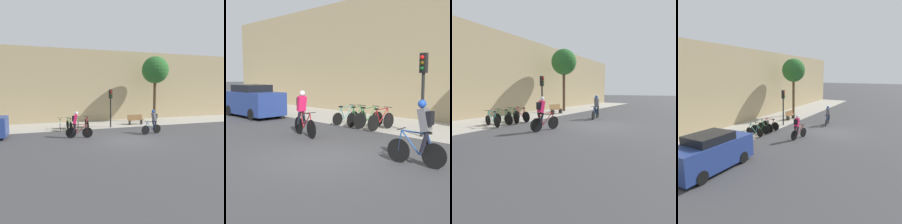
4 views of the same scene
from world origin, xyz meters
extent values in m
plane|color=#3D3D3F|center=(0.00, 0.00, 0.00)|extent=(200.00, 200.00, 0.00)
cube|color=#A39E93|center=(0.00, 6.75, 0.00)|extent=(44.00, 4.50, 0.01)
cube|color=tan|center=(0.00, 9.30, 3.59)|extent=(44.00, 0.60, 7.18)
cylinder|color=black|center=(-2.39, 1.61, 0.36)|extent=(0.71, 0.18, 0.71)
cylinder|color=black|center=(-3.47, 1.83, 0.36)|extent=(0.71, 0.18, 0.71)
cylinder|color=maroon|center=(-2.76, 1.69, 0.64)|extent=(0.60, 0.16, 0.63)
cylinder|color=maroon|center=(-3.16, 1.77, 0.62)|extent=(0.28, 0.09, 0.58)
cylinder|color=maroon|center=(-2.88, 1.71, 0.92)|extent=(0.81, 0.20, 0.07)
cylinder|color=maroon|center=(-3.25, 1.79, 0.35)|extent=(0.44, 0.12, 0.05)
cylinder|color=maroon|center=(-3.37, 1.81, 0.63)|extent=(0.23, 0.08, 0.56)
cylinder|color=maroon|center=(-2.43, 1.62, 0.65)|extent=(0.13, 0.06, 0.59)
cylinder|color=black|center=(-2.48, 1.63, 0.98)|extent=(0.12, 0.46, 0.03)
cube|color=black|center=(-3.27, 1.79, 0.95)|extent=(0.21, 0.12, 0.06)
cube|color=#EA1E56|center=(-3.18, 1.77, 1.28)|extent=(0.38, 0.38, 0.63)
sphere|color=silver|center=(-3.10, 1.76, 1.69)|extent=(0.26, 0.26, 0.22)
cylinder|color=black|center=(-3.25, 1.67, 0.70)|extent=(0.29, 0.16, 0.56)
cylinder|color=black|center=(-3.20, 1.89, 0.70)|extent=(0.26, 0.16, 0.56)
cube|color=black|center=(-3.31, 1.80, 1.33)|extent=(0.19, 0.28, 0.36)
cylinder|color=black|center=(1.81, 1.29, 0.33)|extent=(0.67, 0.13, 0.67)
cylinder|color=black|center=(2.81, 1.43, 0.33)|extent=(0.67, 0.13, 0.67)
cylinder|color=#1E478C|center=(2.15, 1.33, 0.62)|extent=(0.55, 0.12, 0.62)
cylinder|color=#1E478C|center=(2.52, 1.39, 0.60)|extent=(0.26, 0.08, 0.58)
cylinder|color=#1E478C|center=(2.26, 1.35, 0.90)|extent=(0.75, 0.14, 0.07)
cylinder|color=#1E478C|center=(2.61, 1.40, 0.33)|extent=(0.41, 0.09, 0.05)
cylinder|color=#1E478C|center=(2.72, 1.41, 0.61)|extent=(0.21, 0.06, 0.56)
cylinder|color=#1E478C|center=(1.85, 1.29, 0.62)|extent=(0.12, 0.05, 0.58)
cylinder|color=black|center=(1.89, 1.30, 0.95)|extent=(0.09, 0.46, 0.03)
cube|color=black|center=(2.63, 1.40, 0.92)|extent=(0.21, 0.11, 0.06)
cube|color=#5B5B60|center=(2.53, 1.39, 1.25)|extent=(0.36, 0.36, 0.63)
sphere|color=#1E47AD|center=(2.45, 1.38, 1.66)|extent=(0.25, 0.25, 0.22)
cylinder|color=black|center=(2.56, 1.50, 0.68)|extent=(0.29, 0.15, 0.56)
cylinder|color=black|center=(2.59, 1.29, 0.68)|extent=(0.25, 0.14, 0.56)
cube|color=black|center=(2.67, 1.41, 1.30)|extent=(0.17, 0.28, 0.36)
cylinder|color=black|center=(-3.88, 5.57, 0.30)|extent=(0.08, 0.61, 0.61)
cylinder|color=black|center=(-3.95, 4.51, 0.30)|extent=(0.08, 0.61, 0.61)
cylinder|color=teal|center=(-3.90, 5.21, 0.59)|extent=(0.08, 0.58, 0.62)
cylinder|color=teal|center=(-3.93, 4.81, 0.57)|extent=(0.06, 0.27, 0.58)
cylinder|color=teal|center=(-3.91, 5.09, 0.87)|extent=(0.10, 0.79, 0.07)
cylinder|color=teal|center=(-3.94, 4.72, 0.30)|extent=(0.06, 0.43, 0.05)
cylinder|color=teal|center=(-3.94, 4.60, 0.58)|extent=(0.05, 0.22, 0.56)
cylinder|color=teal|center=(-3.88, 5.52, 0.59)|extent=(0.04, 0.12, 0.59)
cylinder|color=black|center=(-3.88, 5.48, 0.92)|extent=(0.46, 0.06, 0.03)
cube|color=black|center=(-3.94, 4.70, 0.89)|extent=(0.09, 0.21, 0.06)
cylinder|color=black|center=(-3.27, 5.51, 0.34)|extent=(0.15, 0.67, 0.68)
cylinder|color=black|center=(-3.11, 4.56, 0.34)|extent=(0.15, 0.67, 0.68)
cylinder|color=#2D6B33|center=(-3.21, 5.19, 0.62)|extent=(0.13, 0.53, 0.62)
cylinder|color=#2D6B33|center=(-3.15, 4.84, 0.60)|extent=(0.08, 0.25, 0.58)
cylinder|color=#2D6B33|center=(-3.20, 5.09, 0.90)|extent=(0.16, 0.71, 0.07)
cylinder|color=#2D6B33|center=(-3.14, 4.75, 0.33)|extent=(0.10, 0.39, 0.05)
cylinder|color=#2D6B33|center=(-3.12, 4.65, 0.61)|extent=(0.07, 0.21, 0.56)
cylinder|color=#2D6B33|center=(-3.26, 5.47, 0.63)|extent=(0.05, 0.12, 0.58)
cylinder|color=black|center=(-3.26, 5.44, 0.96)|extent=(0.46, 0.10, 0.03)
cube|color=black|center=(-3.14, 4.73, 0.93)|extent=(0.11, 0.21, 0.06)
cylinder|color=black|center=(-2.37, 5.54, 0.36)|extent=(0.16, 0.71, 0.72)
cylinder|color=black|center=(-2.55, 4.54, 0.36)|extent=(0.16, 0.71, 0.72)
cylinder|color=#2D6B33|center=(-2.43, 5.20, 0.64)|extent=(0.14, 0.56, 0.62)
cylinder|color=#2D6B33|center=(-2.50, 4.83, 0.62)|extent=(0.09, 0.26, 0.58)
cylinder|color=#2D6B33|center=(-2.45, 5.09, 0.92)|extent=(0.17, 0.75, 0.07)
cylinder|color=#2D6B33|center=(-2.52, 4.74, 0.35)|extent=(0.10, 0.41, 0.05)
cylinder|color=#2D6B33|center=(-2.54, 4.63, 0.63)|extent=(0.07, 0.22, 0.56)
cylinder|color=#2D6B33|center=(-2.38, 5.50, 0.65)|extent=(0.06, 0.12, 0.58)
cylinder|color=black|center=(-2.39, 5.46, 0.98)|extent=(0.46, 0.11, 0.03)
cube|color=black|center=(-2.52, 4.72, 0.95)|extent=(0.11, 0.21, 0.06)
cylinder|color=black|center=(-1.72, 5.56, 0.36)|extent=(0.05, 0.72, 0.71)
cylinder|color=black|center=(-1.75, 4.52, 0.36)|extent=(0.05, 0.72, 0.71)
cylinder|color=maroon|center=(-1.73, 5.20, 0.64)|extent=(0.05, 0.57, 0.62)
cylinder|color=maroon|center=(-1.74, 4.82, 0.62)|extent=(0.05, 0.27, 0.58)
cylinder|color=maroon|center=(-1.73, 5.09, 0.92)|extent=(0.06, 0.77, 0.07)
cylinder|color=maroon|center=(-1.74, 4.73, 0.35)|extent=(0.04, 0.42, 0.05)
cylinder|color=maroon|center=(-1.75, 4.61, 0.63)|extent=(0.04, 0.22, 0.56)
cylinder|color=maroon|center=(-1.72, 5.51, 0.65)|extent=(0.04, 0.12, 0.59)
cylinder|color=black|center=(-1.72, 5.47, 0.98)|extent=(0.46, 0.04, 0.03)
cube|color=black|center=(-1.74, 4.71, 0.95)|extent=(0.08, 0.20, 0.06)
cylinder|color=black|center=(0.33, 4.96, 1.62)|extent=(0.12, 0.12, 3.24)
cube|color=black|center=(0.33, 4.96, 2.86)|extent=(0.26, 0.20, 0.76)
sphere|color=red|center=(0.33, 4.83, 3.07)|extent=(0.15, 0.15, 0.15)
sphere|color=#4C380A|center=(0.33, 4.83, 2.86)|extent=(0.15, 0.15, 0.15)
sphere|color=#0C4719|center=(0.33, 4.83, 2.65)|extent=(0.15, 0.15, 0.15)
cube|color=brown|center=(2.96, 5.61, 0.45)|extent=(1.46, 0.40, 0.08)
cube|color=brown|center=(2.96, 5.79, 0.69)|extent=(1.46, 0.12, 0.40)
cube|color=#2D2D2D|center=(2.37, 5.61, 0.23)|extent=(0.08, 0.36, 0.45)
cube|color=#2D2D2D|center=(3.55, 5.61, 0.23)|extent=(0.08, 0.36, 0.45)
cube|color=navy|center=(-9.68, 3.19, 0.81)|extent=(4.30, 1.78, 1.27)
cube|color=black|center=(-9.79, 3.19, 1.65)|extent=(2.06, 1.57, 0.40)
cylinder|color=black|center=(-8.35, 2.38, 0.31)|extent=(0.62, 0.20, 0.62)
cylinder|color=black|center=(-8.35, 4.01, 0.31)|extent=(0.62, 0.20, 0.62)
cylinder|color=black|center=(-11.01, 2.38, 0.31)|extent=(0.62, 0.20, 0.62)
cylinder|color=#4C3823|center=(5.43, 6.57, 2.14)|extent=(0.28, 0.28, 4.28)
sphere|color=#286028|center=(5.43, 6.57, 5.13)|extent=(2.62, 2.62, 2.62)
camera|label=1|loc=(-5.31, -12.71, 3.34)|focal=35.00mm
camera|label=2|loc=(6.70, -5.77, 2.41)|focal=50.00mm
camera|label=3|loc=(-9.68, -4.38, 2.03)|focal=28.00mm
camera|label=4|loc=(-16.85, -5.14, 4.69)|focal=35.00mm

